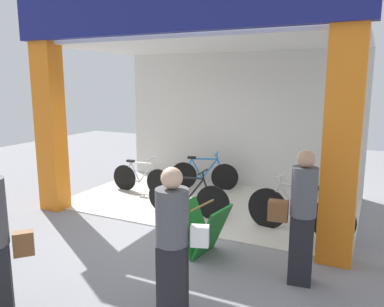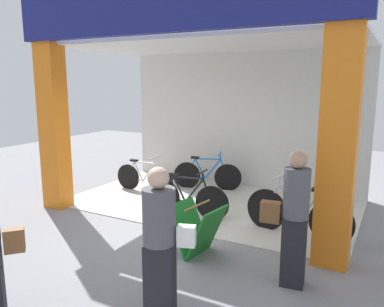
{
  "view_description": "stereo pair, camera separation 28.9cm",
  "coord_description": "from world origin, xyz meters",
  "px_view_note": "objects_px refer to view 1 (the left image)",
  "views": [
    {
      "loc": [
        2.95,
        -5.25,
        2.43
      ],
      "look_at": [
        0.0,
        0.8,
        1.15
      ],
      "focal_mm": 36.08,
      "sensor_mm": 36.0,
      "label": 1
    },
    {
      "loc": [
        3.21,
        -5.12,
        2.43
      ],
      "look_at": [
        0.0,
        0.8,
        1.15
      ],
      "focal_mm": 36.08,
      "sensor_mm": 36.0,
      "label": 2
    }
  ],
  "objects_px": {
    "bicycle_inside_2": "(187,198)",
    "pedestrian_0": "(301,217)",
    "sandwich_board_sign": "(202,229)",
    "pedestrian_2": "(173,242)",
    "bicycle_inside_3": "(299,212)",
    "bicycle_inside_0": "(141,179)",
    "bicycle_inside_1": "(204,175)"
  },
  "relations": [
    {
      "from": "bicycle_inside_2",
      "to": "pedestrian_0",
      "type": "relative_size",
      "value": 0.96
    },
    {
      "from": "bicycle_inside_2",
      "to": "sandwich_board_sign",
      "type": "distance_m",
      "value": 1.57
    },
    {
      "from": "bicycle_inside_2",
      "to": "pedestrian_2",
      "type": "bearing_deg",
      "value": -66.06
    },
    {
      "from": "pedestrian_2",
      "to": "bicycle_inside_3",
      "type": "bearing_deg",
      "value": 74.84
    },
    {
      "from": "sandwich_board_sign",
      "to": "pedestrian_2",
      "type": "distance_m",
      "value": 1.57
    },
    {
      "from": "bicycle_inside_0",
      "to": "bicycle_inside_1",
      "type": "relative_size",
      "value": 0.99
    },
    {
      "from": "bicycle_inside_1",
      "to": "pedestrian_2",
      "type": "height_order",
      "value": "pedestrian_2"
    },
    {
      "from": "sandwich_board_sign",
      "to": "pedestrian_2",
      "type": "xyz_separation_m",
      "value": [
        0.34,
        -1.46,
        0.46
      ]
    },
    {
      "from": "pedestrian_0",
      "to": "sandwich_board_sign",
      "type": "bearing_deg",
      "value": 172.28
    },
    {
      "from": "bicycle_inside_3",
      "to": "pedestrian_2",
      "type": "bearing_deg",
      "value": -105.16
    },
    {
      "from": "bicycle_inside_3",
      "to": "sandwich_board_sign",
      "type": "bearing_deg",
      "value": -129.81
    },
    {
      "from": "bicycle_inside_1",
      "to": "bicycle_inside_2",
      "type": "xyz_separation_m",
      "value": [
        0.46,
        -1.73,
        0.01
      ]
    },
    {
      "from": "bicycle_inside_0",
      "to": "pedestrian_2",
      "type": "distance_m",
      "value": 4.61
    },
    {
      "from": "bicycle_inside_2",
      "to": "pedestrian_0",
      "type": "xyz_separation_m",
      "value": [
        2.26,
        -1.49,
        0.49
      ]
    },
    {
      "from": "bicycle_inside_2",
      "to": "pedestrian_0",
      "type": "distance_m",
      "value": 2.75
    },
    {
      "from": "bicycle_inside_1",
      "to": "pedestrian_0",
      "type": "relative_size",
      "value": 0.91
    },
    {
      "from": "bicycle_inside_0",
      "to": "pedestrian_0",
      "type": "bearing_deg",
      "value": -31.61
    },
    {
      "from": "bicycle_inside_2",
      "to": "bicycle_inside_3",
      "type": "bearing_deg",
      "value": 0.13
    },
    {
      "from": "bicycle_inside_0",
      "to": "bicycle_inside_1",
      "type": "height_order",
      "value": "bicycle_inside_1"
    },
    {
      "from": "pedestrian_0",
      "to": "pedestrian_2",
      "type": "bearing_deg",
      "value": -128.97
    },
    {
      "from": "bicycle_inside_2",
      "to": "bicycle_inside_3",
      "type": "xyz_separation_m",
      "value": [
        1.98,
        0.0,
        0.03
      ]
    },
    {
      "from": "sandwich_board_sign",
      "to": "bicycle_inside_2",
      "type": "bearing_deg",
      "value": 124.37
    },
    {
      "from": "bicycle_inside_0",
      "to": "sandwich_board_sign",
      "type": "relative_size",
      "value": 1.98
    },
    {
      "from": "sandwich_board_sign",
      "to": "bicycle_inside_3",
      "type": "bearing_deg",
      "value": 50.19
    },
    {
      "from": "sandwich_board_sign",
      "to": "bicycle_inside_1",
      "type": "bearing_deg",
      "value": 113.95
    },
    {
      "from": "bicycle_inside_2",
      "to": "pedestrian_2",
      "type": "relative_size",
      "value": 0.99
    },
    {
      "from": "bicycle_inside_3",
      "to": "pedestrian_2",
      "type": "xyz_separation_m",
      "value": [
        -0.75,
        -2.77,
        0.44
      ]
    },
    {
      "from": "bicycle_inside_3",
      "to": "sandwich_board_sign",
      "type": "xyz_separation_m",
      "value": [
        -1.09,
        -1.3,
        -0.01
      ]
    },
    {
      "from": "bicycle_inside_0",
      "to": "sandwich_board_sign",
      "type": "bearing_deg",
      "value": -41.43
    },
    {
      "from": "bicycle_inside_0",
      "to": "bicycle_inside_3",
      "type": "relative_size",
      "value": 0.86
    },
    {
      "from": "pedestrian_2",
      "to": "bicycle_inside_2",
      "type": "bearing_deg",
      "value": 113.94
    },
    {
      "from": "bicycle_inside_3",
      "to": "pedestrian_0",
      "type": "height_order",
      "value": "pedestrian_0"
    }
  ]
}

